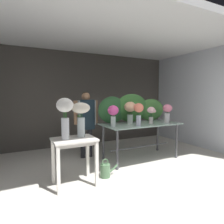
% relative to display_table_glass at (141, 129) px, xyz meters
% --- Properties ---
extents(ground_plane, '(7.78, 7.78, 0.00)m').
position_rel_display_table_glass_xyz_m(ground_plane, '(-0.53, 0.17, -0.70)').
color(ground_plane, beige).
extents(wall_back, '(5.37, 0.12, 2.72)m').
position_rel_display_table_glass_xyz_m(wall_back, '(-0.53, 1.94, 0.66)').
color(wall_back, '#4C4742').
rests_on(wall_back, ground).
extents(wall_right, '(0.12, 3.65, 2.72)m').
position_rel_display_table_glass_xyz_m(wall_right, '(2.16, 0.17, 0.66)').
color(wall_right, silver).
rests_on(wall_right, ground).
extents(ceiling_slab, '(5.49, 3.65, 0.12)m').
position_rel_display_table_glass_xyz_m(ceiling_slab, '(-0.53, 0.17, 2.08)').
color(ceiling_slab, silver).
rests_on(ceiling_slab, wall_back).
extents(display_table_glass, '(1.79, 0.87, 0.84)m').
position_rel_display_table_glass_xyz_m(display_table_glass, '(0.00, 0.00, 0.00)').
color(display_table_glass, '#A7C6BB').
rests_on(display_table_glass, ground).
extents(side_table_white, '(0.69, 0.52, 0.78)m').
position_rel_display_table_glass_xyz_m(side_table_white, '(-1.73, -0.58, -0.04)').
color(side_table_white, silver).
rests_on(side_table_white, ground).
extents(florist, '(0.59, 0.24, 1.56)m').
position_rel_display_table_glass_xyz_m(florist, '(-1.09, 0.67, 0.26)').
color(florist, '#232328').
rests_on(florist, ground).
extents(foliage_backdrop, '(1.85, 0.28, 0.68)m').
position_rel_display_table_glass_xyz_m(foliage_backdrop, '(-0.01, 0.32, 0.45)').
color(foliage_backdrop, '#28562D').
rests_on(foliage_backdrop, display_table_glass).
extents(vase_peach_snapdragons, '(0.27, 0.27, 0.50)m').
position_rel_display_table_glass_xyz_m(vase_peach_snapdragons, '(-0.23, 0.10, 0.46)').
color(vase_peach_snapdragons, silver).
rests_on(vase_peach_snapdragons, display_table_glass).
extents(vase_blush_dahlias, '(0.21, 0.18, 0.39)m').
position_rel_display_table_glass_xyz_m(vase_blush_dahlias, '(0.18, -0.15, 0.38)').
color(vase_blush_dahlias, silver).
rests_on(vase_blush_dahlias, display_table_glass).
extents(vase_rosy_hydrangea, '(0.24, 0.22, 0.44)m').
position_rel_display_table_glass_xyz_m(vase_rosy_hydrangea, '(0.62, -0.20, 0.40)').
color(vase_rosy_hydrangea, silver).
rests_on(vase_rosy_hydrangea, display_table_glass).
extents(vase_coral_roses, '(0.21, 0.21, 0.49)m').
position_rel_display_table_glass_xyz_m(vase_coral_roses, '(-0.25, -0.27, 0.44)').
color(vase_coral_roses, silver).
rests_on(vase_coral_roses, display_table_glass).
extents(vase_fuchsia_lilies, '(0.24, 0.23, 0.44)m').
position_rel_display_table_glass_xyz_m(vase_fuchsia_lilies, '(-0.77, -0.11, 0.42)').
color(vase_fuchsia_lilies, silver).
rests_on(vase_fuchsia_lilies, display_table_glass).
extents(vase_white_roses_tall, '(0.27, 0.27, 0.67)m').
position_rel_display_table_glass_xyz_m(vase_white_roses_tall, '(-1.87, -0.58, 0.51)').
color(vase_white_roses_tall, silver).
rests_on(vase_white_roses_tall, side_table_white).
extents(vase_cream_lisianthus_tall, '(0.33, 0.31, 0.59)m').
position_rel_display_table_glass_xyz_m(vase_cream_lisianthus_tall, '(-1.60, -0.53, 0.47)').
color(vase_cream_lisianthus_tall, silver).
rests_on(vase_cream_lisianthus_tall, side_table_white).
extents(watering_can, '(0.35, 0.18, 0.34)m').
position_rel_display_table_glass_xyz_m(watering_can, '(-1.16, -0.56, -0.57)').
color(watering_can, '#4C704C').
rests_on(watering_can, ground).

